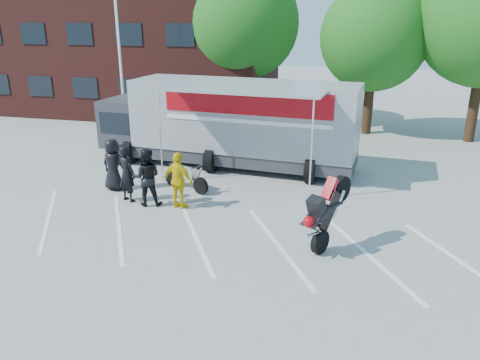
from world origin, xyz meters
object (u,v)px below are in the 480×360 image
at_px(spectator_leather_b, 127,174).
at_px(stunt_bike_rider, 334,244).
at_px(transporter_truck, 232,165).
at_px(tree_mid, 374,37).
at_px(tree_left, 244,23).
at_px(spectator_leather_a, 113,165).
at_px(spectator_hivis, 179,181).
at_px(parked_motorcycle, 187,190).
at_px(spectator_leather_c, 147,177).
at_px(flagpole, 123,37).

bearing_deg(spectator_leather_b, stunt_bike_rider, -171.02).
bearing_deg(transporter_truck, tree_mid, 58.35).
height_order(tree_left, spectator_leather_a, tree_left).
height_order(spectator_leather_b, spectator_hivis, spectator_leather_b).
bearing_deg(spectator_hivis, transporter_truck, -77.34).
bearing_deg(parked_motorcycle, tree_left, 27.23).
distance_m(tree_left, stunt_bike_rider, 16.78).
bearing_deg(spectator_leather_a, spectator_leather_b, 151.29).
height_order(stunt_bike_rider, spectator_leather_a, spectator_leather_a).
relative_size(spectator_leather_c, spectator_hivis, 1.02).
height_order(parked_motorcycle, spectator_leather_c, spectator_leather_c).
bearing_deg(tree_left, flagpole, -125.28).
bearing_deg(spectator_leather_c, spectator_leather_a, -46.53).
relative_size(spectator_leather_a, spectator_hivis, 1.00).
xyz_separation_m(tree_mid, spectator_hivis, (-5.95, -12.20, -4.00)).
bearing_deg(tree_mid, spectator_hivis, -116.01).
bearing_deg(spectator_leather_b, spectator_hivis, -163.52).
bearing_deg(spectator_hivis, stunt_bike_rider, -177.26).
height_order(tree_mid, spectator_leather_a, tree_mid).
height_order(stunt_bike_rider, spectator_hivis, spectator_hivis).
bearing_deg(spectator_leather_c, tree_left, -106.22).
relative_size(parked_motorcycle, spectator_leather_b, 1.07).
relative_size(tree_mid, spectator_hivis, 4.09).
height_order(stunt_bike_rider, spectator_leather_b, spectator_leather_b).
xyz_separation_m(tree_mid, spectator_leather_c, (-7.06, -12.19, -3.98)).
relative_size(transporter_truck, stunt_bike_rider, 5.06).
relative_size(flagpole, transporter_truck, 0.72).
height_order(flagpole, spectator_leather_a, flagpole).
relative_size(tree_mid, stunt_bike_rider, 3.52).
xyz_separation_m(stunt_bike_rider, spectator_leather_b, (-6.96, 1.58, 0.96)).
distance_m(stunt_bike_rider, spectator_leather_c, 6.39).
distance_m(transporter_truck, spectator_hivis, 4.98).
distance_m(transporter_truck, spectator_leather_b, 5.35).
bearing_deg(transporter_truck, stunt_bike_rider, -48.84).
distance_m(flagpole, tree_mid, 12.31).
relative_size(tree_left, spectator_leather_c, 4.50).
distance_m(transporter_truck, stunt_bike_rider, 7.76).
xyz_separation_m(tree_mid, spectator_leather_b, (-7.87, -12.02, -3.98)).
bearing_deg(tree_left, spectator_hivis, -85.46).
xyz_separation_m(transporter_truck, spectator_leather_b, (-2.39, -4.69, 0.96)).
xyz_separation_m(stunt_bike_rider, spectator_leather_a, (-7.94, 2.47, 0.94)).
height_order(flagpole, spectator_leather_b, flagpole).
relative_size(stunt_bike_rider, spectator_leather_b, 1.13).
bearing_deg(spectator_leather_a, stunt_bike_rider, 176.05).
bearing_deg(spectator_hivis, spectator_leather_c, 17.93).
distance_m(tree_mid, spectator_hivis, 14.15).
height_order(transporter_truck, spectator_leather_a, spectator_leather_a).
relative_size(tree_left, spectator_leather_a, 4.61).
xyz_separation_m(transporter_truck, spectator_hivis, (-0.48, -4.86, 0.94)).
distance_m(flagpole, parked_motorcycle, 8.97).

